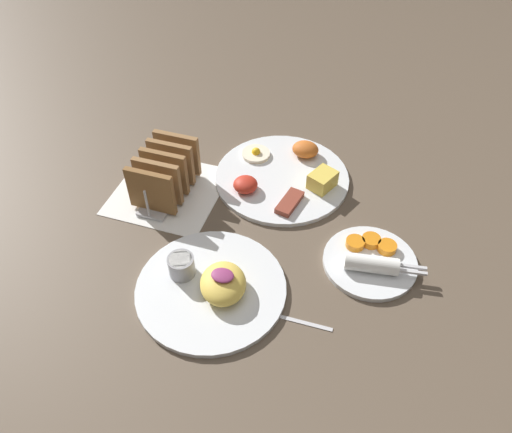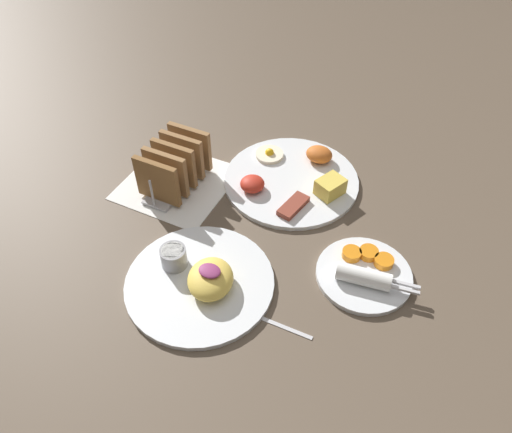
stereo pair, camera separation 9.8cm
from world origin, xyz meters
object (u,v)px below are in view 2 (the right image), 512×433
(plate_breakfast, at_px, (293,178))
(toast_rack, at_px, (175,165))
(plate_condiments, at_px, (364,273))
(plate_foreground, at_px, (200,279))

(plate_breakfast, bearing_deg, toast_rack, -152.81)
(plate_breakfast, height_order, plate_condiments, plate_breakfast)
(plate_foreground, distance_m, toast_rack, 0.28)
(plate_breakfast, height_order, toast_rack, toast_rack)
(plate_breakfast, xyz_separation_m, plate_foreground, (-0.04, -0.33, 0.00))
(plate_condiments, relative_size, plate_foreground, 0.70)
(plate_foreground, relative_size, toast_rack, 1.49)
(plate_foreground, bearing_deg, toast_rack, 131.04)
(plate_condiments, bearing_deg, plate_foreground, -150.65)
(plate_breakfast, xyz_separation_m, plate_condiments, (0.22, -0.18, 0.00))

